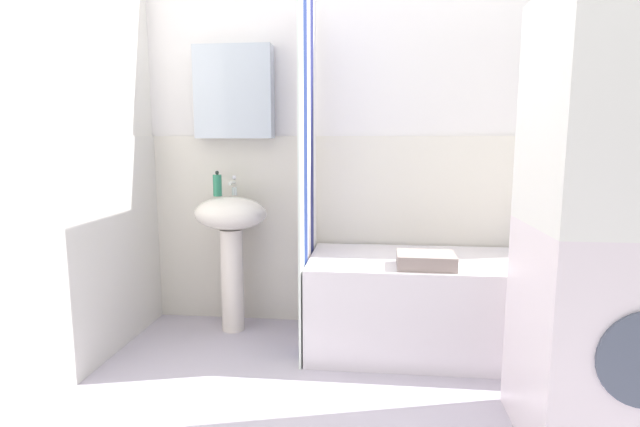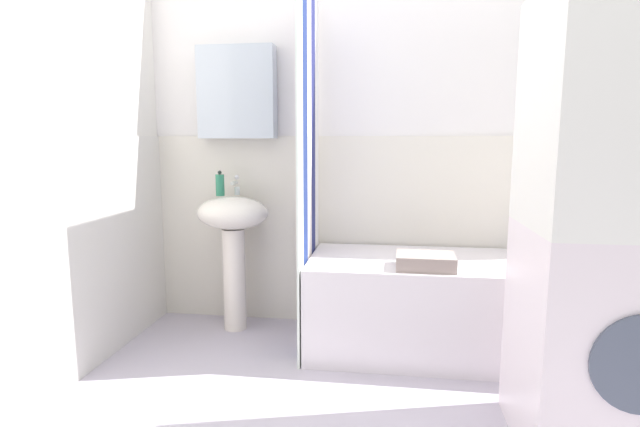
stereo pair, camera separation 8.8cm
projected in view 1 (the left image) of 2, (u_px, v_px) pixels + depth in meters
name	position (u px, v px, depth m)	size (l,w,h in m)	color
wall_back_tiled	(384.00, 146.00, 3.04)	(3.60, 0.18, 2.40)	silver
wall_left_tiled	(64.00, 152.00, 2.30)	(0.07, 1.81, 2.40)	silver
sink	(231.00, 233.00, 2.99)	(0.44, 0.34, 0.84)	silver
faucet	(234.00, 186.00, 3.03)	(0.03, 0.12, 0.12)	silver
soap_dispenser	(217.00, 185.00, 2.99)	(0.05, 0.05, 0.16)	#2B7B59
bathtub	(452.00, 305.00, 2.75)	(1.59, 0.69, 0.52)	silver
shower_curtain	(308.00, 172.00, 2.73)	(0.01, 0.69, 2.00)	white
lotion_bottle	(569.00, 237.00, 2.87)	(0.05, 0.05, 0.19)	white
body_wash_bottle	(551.00, 238.00, 2.89)	(0.04, 0.04, 0.18)	#C34566
conditioner_bottle	(528.00, 234.00, 2.92)	(0.05, 0.05, 0.20)	#29489A
towel_folded	(426.00, 260.00, 2.53)	(0.30, 0.22, 0.07)	gray
washer_dryer_stack	(617.00, 228.00, 1.81)	(0.61, 0.58, 1.71)	white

